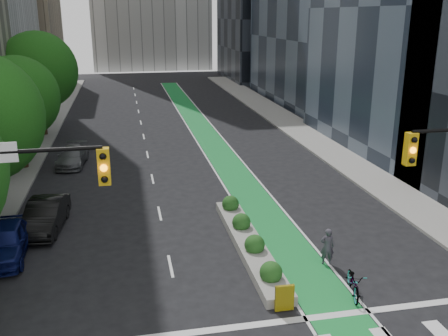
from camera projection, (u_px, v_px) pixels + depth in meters
name	position (u px, v px, depth m)	size (l,w,h in m)	color
sidewalk_left	(21.00, 157.00, 37.29)	(3.60, 90.00, 0.15)	gray
sidewalk_right	(319.00, 141.00, 41.78)	(3.60, 90.00, 0.15)	gray
bike_lane_paint	(205.00, 134.00, 44.81)	(2.20, 70.00, 0.01)	#178336
tree_midfar	(17.00, 98.00, 33.19)	(5.60, 5.60, 7.76)	black
tree_far	(38.00, 71.00, 42.33)	(6.60, 6.60, 9.00)	black
median_planter	(249.00, 240.00, 22.86)	(1.20, 10.26, 1.10)	gray
bicycle	(354.00, 282.00, 18.99)	(0.70, 2.01, 1.05)	gray
cyclist	(327.00, 247.00, 21.24)	(0.60, 0.40, 1.66)	#3C3844
parked_car_left_near	(5.00, 241.00, 21.86)	(1.84, 4.58, 1.56)	#0D1552
parked_car_left_mid	(45.00, 215.00, 24.70)	(1.60, 4.59, 1.51)	black
parked_car_left_far	(72.00, 156.00, 35.35)	(1.81, 4.45, 1.29)	#575A5C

